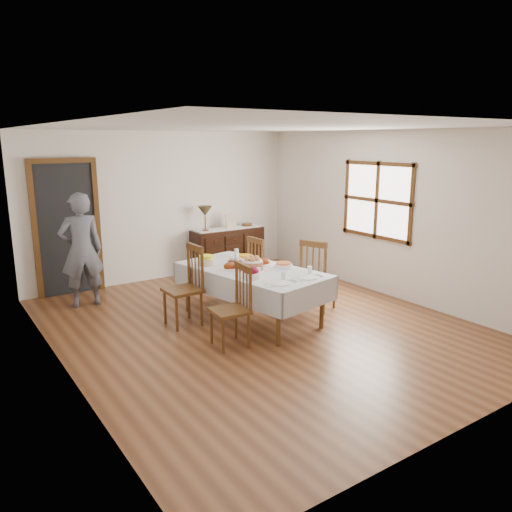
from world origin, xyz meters
TOP-DOWN VIEW (x-y plane):
  - ground at (0.00, 0.00)m, footprint 6.00×6.00m
  - room_shell at (-0.15, 0.42)m, footprint 5.02×6.02m
  - dining_table at (0.06, 0.29)m, footprint 1.45×2.28m
  - chair_left_near at (-0.63, -0.34)m, footprint 0.45×0.45m
  - chair_left_far at (-0.77, 0.63)m, footprint 0.46×0.46m
  - chair_right_near at (1.04, 0.06)m, footprint 0.58×0.58m
  - chair_right_far at (0.69, 0.95)m, footprint 0.44×0.44m
  - sideboard at (1.13, 2.72)m, footprint 1.37×0.50m
  - person at (-1.70, 2.19)m, footprint 0.60×0.41m
  - bread_basket at (0.04, 0.25)m, footprint 0.31×0.31m
  - egg_basket at (-0.00, 0.61)m, footprint 0.23×0.23m
  - ham_platter_a at (-0.19, 0.45)m, footprint 0.29×0.29m
  - ham_platter_b at (0.33, 0.40)m, footprint 0.27×0.27m
  - beet_bowl at (-0.21, -0.11)m, footprint 0.24×0.24m
  - carrot_bowl at (0.22, 0.71)m, footprint 0.24×0.24m
  - pineapple_bowl at (-0.35, 0.83)m, footprint 0.23×0.23m
  - casserole_dish at (0.46, 0.10)m, footprint 0.25×0.25m
  - butter_dish at (-0.03, 0.08)m, footprint 0.15×0.11m
  - setting_left at (-0.00, -0.47)m, footprint 0.44×0.31m
  - setting_right at (0.44, -0.45)m, footprint 0.44×0.31m
  - glass_far_a at (-0.27, 0.97)m, footprint 0.06×0.06m
  - glass_far_b at (0.29, 1.05)m, footprint 0.06×0.06m
  - runner at (1.15, 2.72)m, footprint 1.30×0.35m
  - table_lamp at (0.66, 2.71)m, footprint 0.26×0.26m
  - picture_frame at (1.20, 2.70)m, footprint 0.22×0.08m
  - deco_bowl at (1.58, 2.74)m, footprint 0.20×0.20m

SIDE VIEW (x-z plane):
  - ground at x=0.00m, z-range 0.00..0.00m
  - sideboard at x=1.13m, z-range 0.00..0.82m
  - chair_right_far at x=0.69m, z-range 0.01..1.01m
  - chair_left_near at x=-0.63m, z-range 0.01..1.01m
  - chair_right_near at x=1.04m, z-range 0.01..1.07m
  - chair_left_far at x=-0.77m, z-range 0.01..1.09m
  - dining_table at x=0.06m, z-range 0.28..1.00m
  - setting_left at x=0.00m, z-range 0.70..0.80m
  - setting_right at x=0.44m, z-range 0.70..0.80m
  - ham_platter_a at x=-0.19m, z-range 0.70..0.81m
  - ham_platter_b at x=0.33m, z-range 0.70..0.81m
  - casserole_dish at x=0.46m, z-range 0.72..0.80m
  - butter_dish at x=-0.03m, z-range 0.73..0.80m
  - egg_basket at x=0.00m, z-range 0.71..0.82m
  - carrot_bowl at x=0.22m, z-range 0.72..0.82m
  - glass_far_a at x=-0.27m, z-range 0.73..0.82m
  - glass_far_b at x=0.29m, z-range 0.73..0.84m
  - beet_bowl at x=-0.21m, z-range 0.72..0.87m
  - pineapple_bowl at x=-0.35m, z-range 0.72..0.86m
  - bread_basket at x=0.04m, z-range 0.71..0.90m
  - runner at x=1.15m, z-range 0.82..0.83m
  - deco_bowl at x=1.58m, z-range 0.82..0.88m
  - person at x=-1.70m, z-range 0.00..1.83m
  - picture_frame at x=1.20m, z-range 0.82..1.10m
  - table_lamp at x=0.66m, z-range 0.95..1.41m
  - room_shell at x=-0.15m, z-range 0.32..2.97m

